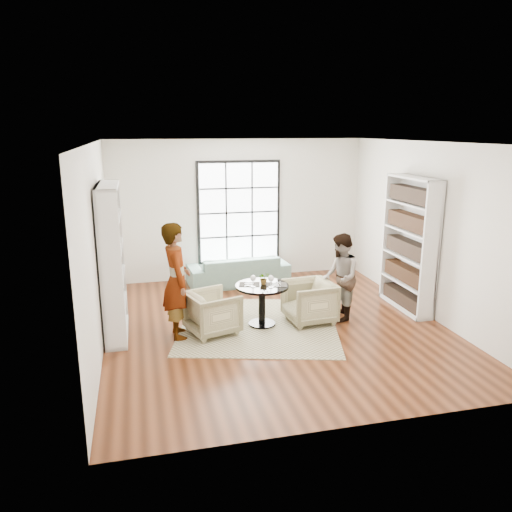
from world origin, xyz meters
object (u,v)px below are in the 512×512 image
object	(u,v)px
wine_glass_left	(253,278)
wine_glass_right	(271,279)
sofa	(238,270)
pedestal_table	(262,296)
armchair_right	(309,302)
armchair_left	(212,312)
person_left	(177,281)
flower_centerpiece	(264,278)
person_right	(340,277)

from	to	relation	value
wine_glass_left	wine_glass_right	distance (m)	0.29
sofa	wine_glass_right	bearing A→B (deg)	86.40
pedestal_table	armchair_right	distance (m)	0.83
sofa	wine_glass_left	bearing A→B (deg)	79.99
armchair_left	person_left	size ratio (longest dim) A/B	0.42
armchair_left	wine_glass_right	xyz separation A→B (m)	(0.96, -0.04, 0.51)
armchair_left	flower_centerpiece	size ratio (longest dim) A/B	3.78
wine_glass_right	wine_glass_left	bearing A→B (deg)	159.73
armchair_left	person_left	distance (m)	0.79
person_left	wine_glass_right	bearing A→B (deg)	-94.79
armchair_left	wine_glass_left	size ratio (longest dim) A/B	3.75
armchair_left	person_right	distance (m)	2.26
person_left	person_right	size ratio (longest dim) A/B	1.22
armchair_left	armchair_right	size ratio (longest dim) A/B	0.97
armchair_left	person_left	xyz separation A→B (m)	(-0.55, 0.00, 0.57)
person_right	person_left	bearing A→B (deg)	-74.11
sofa	armchair_right	xyz separation A→B (m)	(0.74, -2.39, 0.05)
person_left	person_right	xyz separation A→B (m)	(2.77, 0.09, -0.17)
sofa	person_left	bearing A→B (deg)	54.96
armchair_right	person_right	size ratio (longest dim) A/B	0.52
armchair_left	person_right	xyz separation A→B (m)	(2.22, 0.09, 0.40)
armchair_right	wine_glass_right	xyz separation A→B (m)	(-0.71, -0.13, 0.50)
armchair_right	person_left	distance (m)	2.29
armchair_left	armchair_right	xyz separation A→B (m)	(1.67, 0.09, 0.01)
person_left	flower_centerpiece	world-z (taller)	person_left
person_right	flower_centerpiece	size ratio (longest dim) A/B	7.45
sofa	armchair_left	xyz separation A→B (m)	(-0.93, -2.48, 0.04)
pedestal_table	armchair_left	distance (m)	0.88
person_left	person_right	world-z (taller)	person_left
flower_centerpiece	armchair_right	bearing A→B (deg)	-6.39
person_right	armchair_right	bearing A→B (deg)	-75.98
armchair_left	flower_centerpiece	distance (m)	1.02
pedestal_table	person_left	xyz separation A→B (m)	(-1.40, -0.13, 0.41)
person_left	flower_centerpiece	xyz separation A→B (m)	(1.44, 0.18, -0.11)
armchair_right	person_right	distance (m)	0.68
sofa	wine_glass_right	size ratio (longest dim) A/B	9.98
armchair_left	person_right	size ratio (longest dim) A/B	0.51
sofa	wine_glass_right	distance (m)	2.58
armchair_left	flower_centerpiece	world-z (taller)	flower_centerpiece
person_right	wine_glass_left	world-z (taller)	person_right
pedestal_table	armchair_right	bearing A→B (deg)	-2.70
armchair_right	person_left	world-z (taller)	person_left
pedestal_table	person_right	distance (m)	1.39
armchair_right	flower_centerpiece	size ratio (longest dim) A/B	3.91
person_right	flower_centerpiece	distance (m)	1.33
flower_centerpiece	person_right	bearing A→B (deg)	-3.74
wine_glass_right	person_left	bearing A→B (deg)	178.37
wine_glass_right	flower_centerpiece	distance (m)	0.23
person_left	wine_glass_right	distance (m)	1.51
pedestal_table	person_right	xyz separation A→B (m)	(1.37, -0.04, 0.24)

